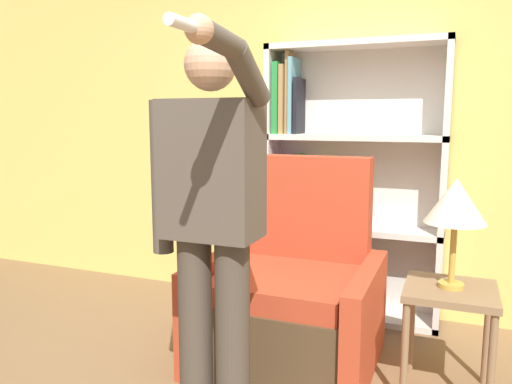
{
  "coord_description": "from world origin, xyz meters",
  "views": [
    {
      "loc": [
        0.81,
        -1.56,
        1.4
      ],
      "look_at": [
        -0.08,
        0.66,
        1.04
      ],
      "focal_mm": 35.0,
      "sensor_mm": 36.0,
      "label": 1
    }
  ],
  "objects_px": {
    "bookcase": "(335,184)",
    "person_standing": "(211,219)",
    "table_lamp": "(456,203)",
    "armchair": "(292,298)",
    "side_table": "(450,307)"
  },
  "relations": [
    {
      "from": "bookcase",
      "to": "person_standing",
      "type": "distance_m",
      "value": 1.61
    },
    {
      "from": "armchair",
      "to": "side_table",
      "type": "xyz_separation_m",
      "value": [
        0.86,
        -0.11,
        0.11
      ]
    },
    {
      "from": "bookcase",
      "to": "person_standing",
      "type": "height_order",
      "value": "bookcase"
    },
    {
      "from": "bookcase",
      "to": "person_standing",
      "type": "relative_size",
      "value": 1.11
    },
    {
      "from": "bookcase",
      "to": "side_table",
      "type": "height_order",
      "value": "bookcase"
    },
    {
      "from": "armchair",
      "to": "table_lamp",
      "type": "height_order",
      "value": "armchair"
    },
    {
      "from": "armchair",
      "to": "person_standing",
      "type": "bearing_deg",
      "value": -96.54
    },
    {
      "from": "side_table",
      "to": "table_lamp",
      "type": "distance_m",
      "value": 0.52
    },
    {
      "from": "bookcase",
      "to": "table_lamp",
      "type": "bearing_deg",
      "value": -47.94
    },
    {
      "from": "bookcase",
      "to": "armchair",
      "type": "bearing_deg",
      "value": -95.09
    },
    {
      "from": "person_standing",
      "to": "table_lamp",
      "type": "bearing_deg",
      "value": 37.4
    },
    {
      "from": "bookcase",
      "to": "side_table",
      "type": "distance_m",
      "value": 1.27
    },
    {
      "from": "side_table",
      "to": "table_lamp",
      "type": "bearing_deg",
      "value": -99.46
    },
    {
      "from": "armchair",
      "to": "person_standing",
      "type": "relative_size",
      "value": 0.68
    },
    {
      "from": "bookcase",
      "to": "table_lamp",
      "type": "xyz_separation_m",
      "value": [
        0.79,
        -0.87,
        0.05
      ]
    }
  ]
}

